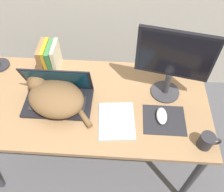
% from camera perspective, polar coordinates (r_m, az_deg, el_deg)
% --- Properties ---
extents(desk, '(1.46, 0.70, 0.75)m').
position_cam_1_polar(desk, '(1.49, -5.97, -2.86)').
color(desk, '#93704C').
rests_on(desk, ground_plane).
extents(laptop, '(0.39, 0.23, 0.24)m').
position_cam_1_polar(laptop, '(1.42, -12.83, 0.09)').
color(laptop, black).
rests_on(laptop, desk).
extents(cat, '(0.42, 0.35, 0.16)m').
position_cam_1_polar(cat, '(1.38, -13.72, -0.13)').
color(cat, brown).
rests_on(cat, desk).
extents(external_monitor, '(0.40, 0.17, 0.45)m').
position_cam_1_polar(external_monitor, '(1.31, 14.52, 8.06)').
color(external_monitor, '#333338').
rests_on(external_monitor, desk).
extents(mousepad, '(0.24, 0.20, 0.00)m').
position_cam_1_polar(mousepad, '(1.37, 12.42, -5.62)').
color(mousepad, '#232328').
rests_on(mousepad, desk).
extents(computer_mouse, '(0.06, 0.11, 0.04)m').
position_cam_1_polar(computer_mouse, '(1.36, 11.88, -4.68)').
color(computer_mouse, silver).
rests_on(computer_mouse, mousepad).
extents(book_row, '(0.12, 0.17, 0.20)m').
position_cam_1_polar(book_row, '(1.58, -14.85, 8.82)').
color(book_row, olive).
rests_on(book_row, desk).
extents(notepad, '(0.22, 0.26, 0.01)m').
position_cam_1_polar(notepad, '(1.33, 1.09, -5.94)').
color(notepad, '#99C6E0').
rests_on(notepad, desk).
extents(mug, '(0.11, 0.07, 0.09)m').
position_cam_1_polar(mug, '(1.32, 21.84, -10.03)').
color(mug, '#28282D').
rests_on(mug, desk).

